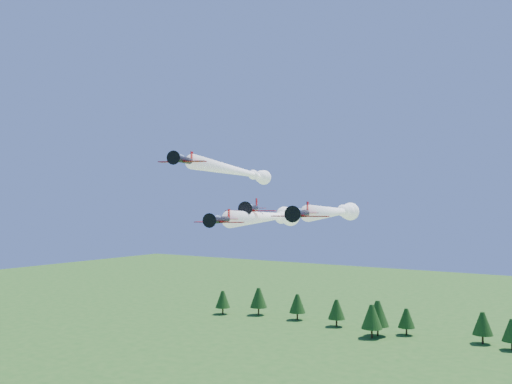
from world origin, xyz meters
The scene contains 5 objects.
plane_lead centered at (-4.75, 15.94, 40.29)m, with size 14.78×41.08×3.70m.
plane_left centered at (-21.36, 30.60, 49.52)m, with size 24.54×59.37×3.70m.
plane_right centered at (3.33, 25.89, 41.11)m, with size 15.75×45.01×3.70m.
plane_slot centered at (-2.25, 6.05, 41.78)m, with size 8.08×9.06×2.87m.
treeline centered at (-1.48, 110.38, 6.35)m, with size 175.42×18.79×11.34m.
Camera 1 is at (48.96, -70.16, 42.29)m, focal length 40.00 mm.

